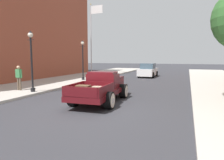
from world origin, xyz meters
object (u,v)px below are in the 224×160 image
at_px(car_background_white, 148,71).
at_px(pedestrian_sidewalk_left, 19,76).
at_px(street_lamp_far, 83,57).
at_px(hotrod_truck_maroon, 102,87).
at_px(flagpole, 93,31).
at_px(street_lamp_near, 31,57).

relative_size(car_background_white, pedestrian_sidewalk_left, 2.62).
xyz_separation_m(car_background_white, street_lamp_far, (-5.17, -6.79, 1.62)).
bearing_deg(pedestrian_sidewalk_left, hotrod_truck_maroon, -3.25).
bearing_deg(car_background_white, pedestrian_sidewalk_left, -113.40).
xyz_separation_m(pedestrian_sidewalk_left, flagpole, (-1.34, 13.85, 4.68)).
xyz_separation_m(hotrod_truck_maroon, flagpole, (-7.58, 14.21, 5.02)).
height_order(hotrod_truck_maroon, street_lamp_near, street_lamp_near).
height_order(hotrod_truck_maroon, flagpole, flagpole).
bearing_deg(street_lamp_far, car_background_white, 52.67).
bearing_deg(street_lamp_near, car_background_white, 71.22).
bearing_deg(flagpole, street_lamp_near, -79.49).
bearing_deg(street_lamp_far, hotrod_truck_maroon, -54.48).
distance_m(car_background_white, street_lamp_near, 14.97).
bearing_deg(flagpole, hotrod_truck_maroon, -61.90).
height_order(hotrod_truck_maroon, pedestrian_sidewalk_left, pedestrian_sidewalk_left).
distance_m(street_lamp_far, flagpole, 7.80).
xyz_separation_m(hotrod_truck_maroon, car_background_white, (-0.20, 14.32, 0.01)).
bearing_deg(pedestrian_sidewalk_left, car_background_white, 66.60).
bearing_deg(street_lamp_near, pedestrian_sidewalk_left, 174.32).
height_order(car_background_white, street_lamp_far, street_lamp_far).
height_order(pedestrian_sidewalk_left, street_lamp_near, street_lamp_near).
relative_size(hotrod_truck_maroon, street_lamp_near, 1.30).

